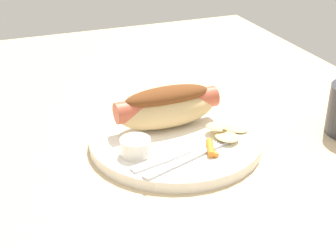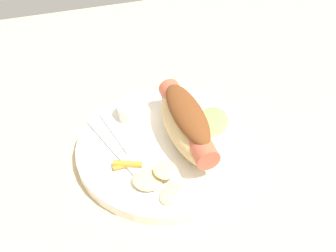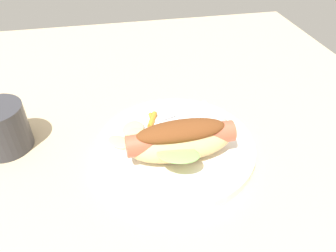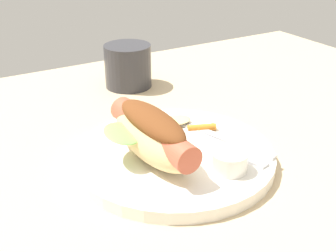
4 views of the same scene
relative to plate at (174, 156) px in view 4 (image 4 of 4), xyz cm
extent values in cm
cube|color=tan|center=(-1.25, -1.97, -1.70)|extent=(120.00, 90.00, 1.80)
cylinder|color=white|center=(0.00, 0.00, 0.00)|extent=(25.47, 25.47, 1.60)
ellipsoid|color=#DBB77A|center=(-3.18, -0.11, 3.44)|extent=(6.27, 15.69, 5.27)
cylinder|color=#C1563D|center=(-3.18, -0.11, 4.36)|extent=(3.77, 16.20, 3.22)
ellipsoid|color=brown|center=(-3.18, -0.11, 5.81)|extent=(4.76, 13.32, 2.58)
ellipsoid|color=#7FC65B|center=(-6.54, 1.08, 4.49)|extent=(5.92, 6.99, 1.34)
cylinder|color=white|center=(3.18, -7.21, 1.98)|extent=(4.24, 4.24, 2.36)
cube|color=silver|center=(7.41, -1.91, 1.00)|extent=(5.40, 12.63, 0.40)
cube|color=silver|center=(5.18, 5.87, 1.00)|extent=(1.34, 3.12, 0.40)
cube|color=silver|center=(4.75, 5.72, 1.00)|extent=(1.34, 3.12, 0.40)
cube|color=silver|center=(4.33, 5.57, 1.00)|extent=(1.34, 3.12, 0.40)
cube|color=silver|center=(5.71, -2.50, 0.98)|extent=(4.47, 13.39, 0.36)
ellipsoid|color=#D8BF7D|center=(1.70, 8.83, 1.05)|extent=(4.93, 4.79, 0.50)
ellipsoid|color=#D8BF7D|center=(4.24, 6.28, 1.40)|extent=(4.87, 4.60, 0.97)
ellipsoid|color=#D8BF7D|center=(1.78, 5.79, 2.04)|extent=(3.82, 3.93, 0.76)
cylinder|color=orange|center=(6.07, 2.71, 1.29)|extent=(4.01, 2.33, 0.97)
cylinder|color=orange|center=(6.70, 2.70, 1.14)|extent=(2.79, 0.83, 0.67)
cylinder|color=#333338|center=(6.48, 26.94, 3.03)|extent=(8.36, 8.36, 7.66)
camera|label=1|loc=(59.93, -24.51, 36.07)|focal=53.50mm
camera|label=2|loc=(12.01, 41.76, 44.46)|focal=46.09mm
camera|label=3|loc=(-37.48, 8.78, 34.70)|focal=34.16mm
camera|label=4|loc=(-24.60, -40.69, 28.11)|focal=46.15mm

